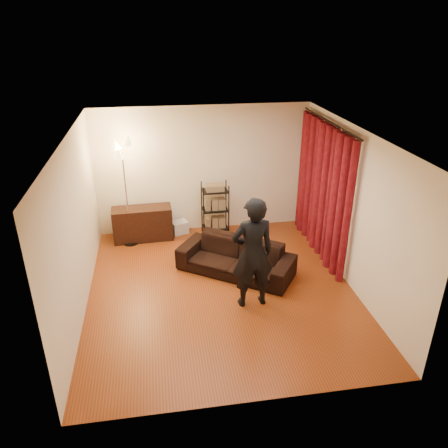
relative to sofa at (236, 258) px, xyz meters
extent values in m
plane|color=#853812|center=(-0.35, -0.50, -0.31)|extent=(5.00, 5.00, 0.00)
plane|color=white|center=(-0.35, -0.50, 2.39)|extent=(5.00, 5.00, 0.00)
plane|color=#EFE2C7|center=(-0.35, 2.00, 1.04)|extent=(5.00, 0.00, 5.00)
plane|color=#EFE2C7|center=(-0.35, -3.00, 1.04)|extent=(5.00, 0.00, 5.00)
plane|color=#EFE2C7|center=(-2.60, -0.50, 1.04)|extent=(0.00, 5.00, 5.00)
plane|color=#EFE2C7|center=(1.90, -0.50, 1.04)|extent=(0.00, 5.00, 5.00)
cylinder|color=black|center=(1.80, 0.62, 2.27)|extent=(0.04, 2.65, 0.04)
imported|color=black|center=(0.00, 0.00, 0.00)|extent=(2.19, 1.87, 0.61)
imported|color=black|center=(0.08, -0.99, 0.63)|extent=(0.72, 0.50, 1.87)
cube|color=black|center=(-1.68, 1.64, 0.05)|extent=(1.24, 0.51, 0.71)
camera|label=1|loc=(-1.31, -6.80, 3.95)|focal=35.00mm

